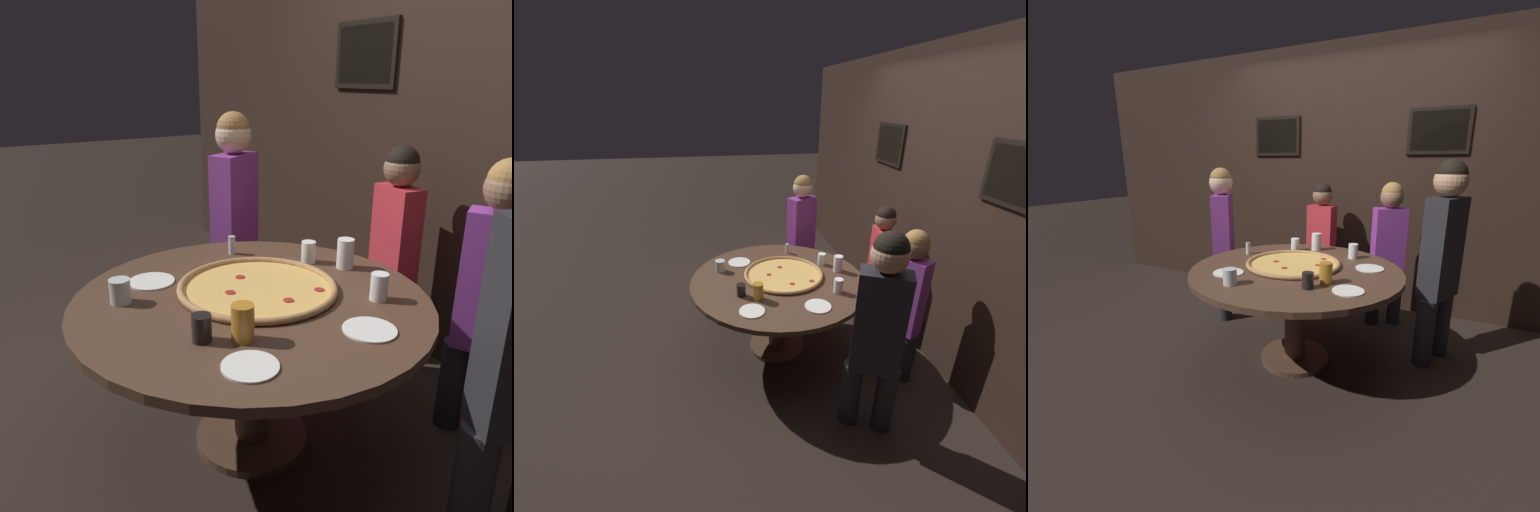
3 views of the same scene
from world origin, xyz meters
TOP-DOWN VIEW (x-y plane):
  - ground_plane at (0.00, 0.00)m, footprint 24.00×24.00m
  - back_wall at (0.00, 1.36)m, footprint 6.40×0.08m
  - dining_table at (0.00, 0.00)m, footprint 1.52×1.52m
  - giant_pizza at (-0.05, 0.06)m, footprint 0.70×0.70m
  - drink_cup_front_edge at (0.31, 0.44)m, footprint 0.07×0.07m
  - drink_cup_far_right at (0.23, -0.34)m, footprint 0.07×0.07m
  - drink_cup_near_right at (-0.05, 0.57)m, footprint 0.08×0.08m
  - drink_cup_beside_pizza at (-0.24, -0.49)m, footprint 0.09×0.09m
  - drink_cup_centre_back at (-0.21, 0.46)m, footprint 0.07×0.07m
  - drink_cup_near_left at (0.30, -0.22)m, footprint 0.08×0.08m
  - white_plate_right_side at (-0.38, -0.30)m, footprint 0.21×0.21m
  - white_plate_far_back at (0.49, 0.21)m, footprint 0.20×0.20m
  - white_plate_near_front at (0.47, -0.29)m, footprint 0.19×0.19m
  - condiment_shaker at (-0.52, 0.20)m, footprint 0.04×0.04m
  - diner_side_right at (0.50, 0.93)m, footprint 0.35×0.26m
  - diner_far_left at (-0.95, 0.46)m, footprint 0.27×0.38m
  - diner_far_right at (-0.17, 1.04)m, footprint 0.33×0.19m

SIDE VIEW (x-z plane):
  - ground_plane at x=0.00m, z-range 0.00..0.00m
  - dining_table at x=0.00m, z-range 0.23..0.97m
  - diner_far_right at x=-0.17m, z-range 0.09..1.37m
  - white_plate_right_side at x=-0.38m, z-range 0.74..0.75m
  - white_plate_far_back at x=0.49m, z-range 0.74..0.75m
  - white_plate_near_front at x=0.47m, z-range 0.74..0.75m
  - diner_side_right at x=0.50m, z-range 0.09..1.41m
  - giant_pizza at x=-0.05m, z-range 0.74..0.77m
  - condiment_shaker at x=-0.52m, z-range 0.74..0.84m
  - drink_cup_far_right at x=0.23m, z-range 0.74..0.84m
  - drink_cup_beside_pizza at x=-0.24m, z-range 0.74..0.84m
  - drink_cup_centre_back at x=-0.21m, z-range 0.74..0.85m
  - drink_cup_front_edge at x=0.31m, z-range 0.74..0.86m
  - drink_cup_near_left at x=0.30m, z-range 0.74..0.88m
  - drink_cup_near_right at x=-0.05m, z-range 0.74..0.89m
  - diner_far_left at x=-0.95m, z-range 0.10..1.53m
  - back_wall at x=0.00m, z-range 0.00..2.60m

